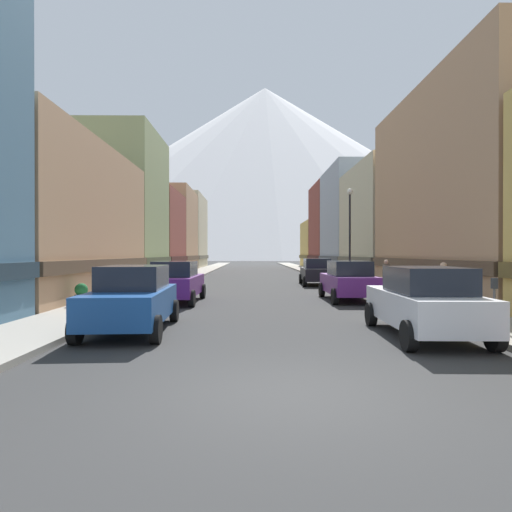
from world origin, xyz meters
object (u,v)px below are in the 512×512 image
car_left_1 (176,282)px  parking_meter_near (494,296)px  potted_plant_1 (139,281)px  car_right_2 (316,272)px  pedestrian_1 (386,277)px  car_right_0 (424,302)px  trash_bin_right (446,295)px  potted_plant_0 (81,294)px  streetlamp_right (350,222)px  pedestrian_0 (443,287)px  car_left_0 (133,298)px  car_right_1 (348,280)px

car_left_1 → parking_meter_near: car_left_1 is taller
parking_meter_near → potted_plant_1: bearing=133.3°
car_left_1 → car_right_2: bearing=53.0°
car_right_2 → potted_plant_1: (-10.80, -4.00, -0.34)m
car_left_1 → pedestrian_1: 10.52m
car_right_0 → trash_bin_right: car_right_0 is taller
car_left_1 → potted_plant_1: size_ratio=5.22×
potted_plant_0 → car_left_1: bearing=34.6°
car_right_0 → pedestrian_1: 11.11m
car_right_0 → streetlamp_right: (1.55, 14.91, 3.09)m
car_right_2 → potted_plant_0: (-10.80, -12.31, -0.34)m
potted_plant_1 → parking_meter_near: bearing=-46.7°
potted_plant_0 → pedestrian_0: bearing=-5.0°
trash_bin_right → car_left_0: bearing=-161.5°
potted_plant_0 → trash_bin_right: bearing=-5.1°
potted_plant_1 → streetlamp_right: size_ratio=0.14×
potted_plant_1 → streetlamp_right: bearing=4.9°
car_right_0 → pedestrian_0: bearing=60.7°
car_left_0 → trash_bin_right: (10.15, 3.40, -0.26)m
trash_bin_right → car_right_2: bearing=100.7°
pedestrian_1 → streetlamp_right: (-0.90, 4.08, 3.08)m
streetlamp_right → trash_bin_right: bearing=-84.6°
pedestrian_0 → pedestrian_1: (0.00, 6.46, -0.00)m
car_left_1 → potted_plant_1: 6.90m
potted_plant_0 → potted_plant_1: 8.31m
car_right_1 → potted_plant_1: car_right_1 is taller
pedestrian_0 → trash_bin_right: bearing=-12.3°
car_right_1 → potted_plant_1: size_ratio=5.19×
parking_meter_near → pedestrian_1: pedestrian_1 is taller
car_left_1 → pedestrian_1: bearing=17.1°
car_left_1 → car_right_1: same height
trash_bin_right → potted_plant_0: size_ratio=1.17×
car_left_0 → potted_plant_0: size_ratio=5.35×
parking_meter_near → car_right_1: bearing=103.5°
car_right_1 → potted_plant_0: size_ratio=5.26×
car_right_1 → trash_bin_right: car_right_1 is taller
car_right_1 → parking_meter_near: size_ratio=3.31×
car_right_0 → parking_meter_near: 1.98m
potted_plant_1 → pedestrian_1: bearing=-12.8°
potted_plant_1 → pedestrian_1: size_ratio=0.51×
parking_meter_near → potted_plant_1: parking_meter_near is taller
trash_bin_right → streetlamp_right: bearing=95.4°
pedestrian_1 → car_right_2: bearing=109.3°
parking_meter_near → trash_bin_right: bearing=81.5°
potted_plant_0 → streetlamp_right: size_ratio=0.14×
car_left_0 → car_right_0: same height
trash_bin_right → pedestrian_1: bearing=90.9°
car_right_1 → car_right_2: same height
car_left_1 → car_right_2: 12.64m
car_left_0 → car_left_1: (0.00, 6.79, 0.00)m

